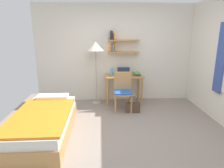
# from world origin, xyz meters

# --- Properties ---
(ground_plane) EXTENTS (5.28, 5.28, 0.00)m
(ground_plane) POSITION_xyz_m (0.00, 0.00, 0.00)
(ground_plane) COLOR gray
(wall_back) EXTENTS (4.40, 0.27, 2.60)m
(wall_back) POSITION_xyz_m (0.00, 2.02, 1.31)
(wall_back) COLOR silver
(wall_back) RESTS_ON ground_plane
(bed) EXTENTS (0.96, 1.96, 0.54)m
(bed) POSITION_xyz_m (-1.53, 0.06, 0.24)
(bed) COLOR #B2844C
(bed) RESTS_ON ground_plane
(desk) EXTENTS (0.98, 0.54, 0.76)m
(desk) POSITION_xyz_m (0.14, 1.70, 0.61)
(desk) COLOR #B2844C
(desk) RESTS_ON ground_plane
(desk_chair) EXTENTS (0.46, 0.44, 0.93)m
(desk_chair) POSITION_xyz_m (0.06, 1.21, 0.51)
(desk_chair) COLOR #B2844C
(desk_chair) RESTS_ON ground_plane
(standing_lamp) EXTENTS (0.43, 0.43, 1.63)m
(standing_lamp) POSITION_xyz_m (-0.60, 1.73, 1.45)
(standing_lamp) COLOR #B2A893
(standing_lamp) RESTS_ON ground_plane
(laptop) EXTENTS (0.34, 0.22, 0.19)m
(laptop) POSITION_xyz_m (0.13, 1.78, 0.81)
(laptop) COLOR black
(laptop) RESTS_ON desk
(water_bottle) EXTENTS (0.07, 0.07, 0.21)m
(water_bottle) POSITION_xyz_m (-0.19, 1.70, 0.87)
(water_bottle) COLOR #4C99DB
(water_bottle) RESTS_ON desk
(book_stack) EXTENTS (0.19, 0.25, 0.08)m
(book_stack) POSITION_xyz_m (0.48, 1.68, 0.80)
(book_stack) COLOR #D13D38
(book_stack) RESTS_ON desk
(handbag) EXTENTS (0.33, 0.11, 0.41)m
(handbag) POSITION_xyz_m (0.28, 1.02, 0.14)
(handbag) COLOR #4C382D
(handbag) RESTS_ON ground_plane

